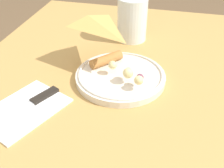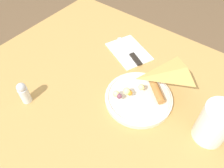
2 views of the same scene
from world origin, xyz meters
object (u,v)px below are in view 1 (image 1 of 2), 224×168
plate_pizza (121,75)px  napkin_folded (24,109)px  dining_table (122,127)px  milk_glass (132,21)px  butter_knife (27,106)px

plate_pizza → napkin_folded: size_ratio=1.05×
dining_table → plate_pizza: size_ratio=5.00×
milk_glass → butter_knife: bearing=-22.4°
plate_pizza → butter_knife: size_ratio=1.29×
plate_pizza → dining_table: bearing=16.3°
plate_pizza → butter_knife: (0.15, -0.17, -0.01)m
napkin_folded → butter_knife: 0.01m
milk_glass → plate_pizza: bearing=4.2°
plate_pizza → butter_knife: bearing=-49.2°
napkin_folded → milk_glass: bearing=157.5°
dining_table → plate_pizza: plate_pizza is taller
plate_pizza → butter_knife: plate_pizza is taller
napkin_folded → dining_table: bearing=119.0°
butter_knife → milk_glass: bearing=-175.0°
plate_pizza → milk_glass: size_ratio=1.70×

